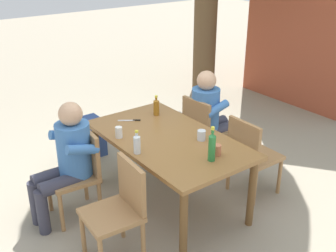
# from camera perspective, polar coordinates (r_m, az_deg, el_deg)

# --- Properties ---
(ground_plane) EXTENTS (24.00, 24.00, 0.00)m
(ground_plane) POSITION_cam_1_polar(r_m,az_deg,el_deg) (4.41, -0.00, -10.35)
(ground_plane) COLOR gray
(dining_table) EXTENTS (1.68, 0.97, 0.75)m
(dining_table) POSITION_cam_1_polar(r_m,az_deg,el_deg) (4.07, -0.00, -2.64)
(dining_table) COLOR olive
(dining_table) RESTS_ON ground_plane
(chair_near_left) EXTENTS (0.48, 0.48, 0.87)m
(chair_near_left) POSITION_cam_1_polar(r_m,az_deg,el_deg) (4.09, -12.04, -5.82)
(chair_near_left) COLOR #A37547
(chair_near_left) RESTS_ON ground_plane
(chair_far_left) EXTENTS (0.47, 0.47, 0.87)m
(chair_far_left) POSITION_cam_1_polar(r_m,az_deg,el_deg) (4.85, 4.82, -0.37)
(chair_far_left) COLOR #A37547
(chair_far_left) RESTS_ON ground_plane
(chair_far_right) EXTENTS (0.44, 0.44, 0.87)m
(chair_far_right) POSITION_cam_1_polar(r_m,az_deg,el_deg) (4.38, 11.27, -3.66)
(chair_far_right) COLOR #A37547
(chair_far_right) RESTS_ON ground_plane
(chair_near_right) EXTENTS (0.47, 0.47, 0.87)m
(chair_near_right) POSITION_cam_1_polar(r_m,az_deg,el_deg) (3.52, -6.66, -10.89)
(chair_near_right) COLOR #A37547
(chair_near_right) RESTS_ON ground_plane
(person_in_white_shirt) EXTENTS (0.47, 0.61, 1.18)m
(person_in_white_shirt) POSITION_cam_1_polar(r_m,az_deg,el_deg) (3.98, -13.71, -4.13)
(person_in_white_shirt) COLOR #3D70B2
(person_in_white_shirt) RESTS_ON ground_plane
(person_in_plaid_shirt) EXTENTS (0.47, 0.61, 1.18)m
(person_in_plaid_shirt) POSITION_cam_1_polar(r_m,az_deg,el_deg) (4.86, 5.82, 1.76)
(person_in_plaid_shirt) COLOR #3D70B2
(person_in_plaid_shirt) RESTS_ON ground_plane
(bottle_amber) EXTENTS (0.06, 0.06, 0.22)m
(bottle_amber) POSITION_cam_1_polar(r_m,az_deg,el_deg) (4.51, -1.62, 2.67)
(bottle_amber) COLOR #996019
(bottle_amber) RESTS_ON dining_table
(bottle_clear) EXTENTS (0.06, 0.06, 0.22)m
(bottle_clear) POSITION_cam_1_polar(r_m,az_deg,el_deg) (3.71, -4.28, -2.41)
(bottle_clear) COLOR white
(bottle_clear) RESTS_ON dining_table
(bottle_green) EXTENTS (0.06, 0.06, 0.32)m
(bottle_green) POSITION_cam_1_polar(r_m,az_deg,el_deg) (3.58, 6.05, -2.77)
(bottle_green) COLOR #287A38
(bottle_green) RESTS_ON dining_table
(cup_glass) EXTENTS (0.08, 0.08, 0.10)m
(cup_glass) POSITION_cam_1_polar(r_m,az_deg,el_deg) (3.97, 4.61, -1.27)
(cup_glass) COLOR silver
(cup_glass) RESTS_ON dining_table
(cup_terracotta) EXTENTS (0.08, 0.08, 0.10)m
(cup_terracotta) POSITION_cam_1_polar(r_m,az_deg,el_deg) (3.71, 6.72, -3.28)
(cup_terracotta) COLOR #BC6B47
(cup_terracotta) RESTS_ON dining_table
(cup_white) EXTENTS (0.07, 0.07, 0.11)m
(cup_white) POSITION_cam_1_polar(r_m,az_deg,el_deg) (4.03, -6.76, -0.87)
(cup_white) COLOR white
(cup_white) RESTS_ON dining_table
(table_knife) EXTENTS (0.16, 0.21, 0.01)m
(table_knife) POSITION_cam_1_polar(r_m,az_deg,el_deg) (4.41, -5.11, 0.78)
(table_knife) COLOR silver
(table_knife) RESTS_ON dining_table
(backpack_by_near_side) EXTENTS (0.32, 0.24, 0.47)m
(backpack_by_near_side) POSITION_cam_1_polar(r_m,az_deg,el_deg) (5.33, -10.14, -1.41)
(backpack_by_near_side) COLOR #2D4784
(backpack_by_near_side) RESTS_ON ground_plane
(backpack_by_far_side) EXTENTS (0.30, 0.24, 0.47)m
(backpack_by_far_side) POSITION_cam_1_polar(r_m,az_deg,el_deg) (5.05, -12.61, -3.17)
(backpack_by_far_side) COLOR #47663D
(backpack_by_far_side) RESTS_ON ground_plane
(brick_kiosk) EXTENTS (2.35, 1.79, 2.67)m
(brick_kiosk) POSITION_cam_1_polar(r_m,az_deg,el_deg) (7.50, 21.13, 14.24)
(brick_kiosk) COLOR #9E472D
(brick_kiosk) RESTS_ON ground_plane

